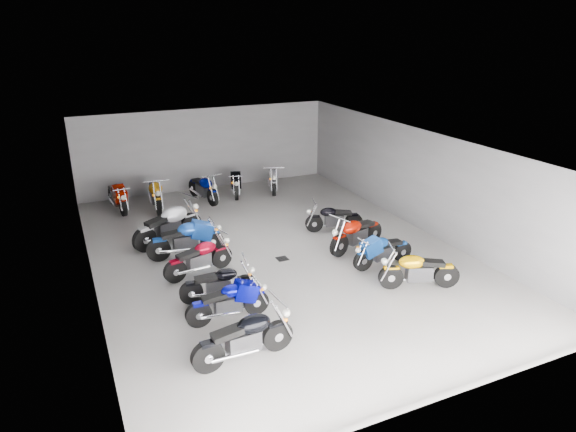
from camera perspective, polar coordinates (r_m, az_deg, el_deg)
name	(u,v)px	position (r m, az deg, el deg)	size (l,w,h in m)	color
ground	(275,252)	(15.01, -1.41, -4.04)	(14.00, 14.00, 0.00)	#9C9994
wall_back	(206,149)	(20.81, -9.10, 7.38)	(10.00, 0.10, 3.20)	gray
wall_left	(86,228)	(13.41, -21.53, -1.21)	(0.10, 14.00, 3.20)	gray
wall_right	(419,180)	(16.91, 14.35, 3.95)	(0.10, 14.00, 3.20)	gray
ceiling	(274,144)	(13.98, -1.53, 8.05)	(10.00, 14.00, 0.04)	black
drain_grate	(282,259)	(14.59, -0.64, -4.76)	(0.32, 0.32, 0.01)	black
motorcycle_left_a	(245,337)	(10.31, -4.82, -13.29)	(2.14, 0.46, 0.94)	black
motorcycle_left_b	(229,301)	(11.63, -6.58, -9.42)	(1.93, 0.38, 0.85)	black
motorcycle_left_c	(219,283)	(12.45, -7.64, -7.40)	(1.86, 0.47, 0.82)	black
motorcycle_left_d	(200,258)	(13.73, -9.81, -4.59)	(1.97, 0.63, 0.88)	black
motorcycle_left_e	(186,239)	(14.82, -11.22, -2.55)	(2.21, 0.46, 0.97)	black
motorcycle_left_f	(169,225)	(15.84, -13.11, -0.98)	(2.27, 1.09, 1.06)	black
motorcycle_right_b	(418,270)	(13.26, 14.28, -5.85)	(1.96, 0.87, 0.90)	black
motorcycle_right_c	(382,251)	(14.24, 10.45, -3.80)	(1.90, 0.39, 0.83)	black
motorcycle_right_d	(356,233)	(15.12, 7.58, -1.92)	(2.08, 0.76, 0.94)	black
motorcycle_right_e	(333,218)	(16.42, 5.06, -0.22)	(1.81, 0.68, 0.82)	black
motorcycle_back_a	(117,196)	(19.20, -18.44, 2.10)	(0.49, 2.15, 0.95)	black
motorcycle_back_b	(156,194)	(18.98, -14.51, 2.40)	(0.50, 2.29, 1.01)	black
motorcycle_back_c	(203,188)	(19.43, -9.39, 3.09)	(0.62, 2.10, 0.93)	black
motorcycle_back_d	(236,182)	(20.05, -5.84, 3.77)	(0.74, 2.03, 0.91)	black
motorcycle_back_e	(273,178)	(20.44, -1.67, 4.19)	(0.85, 1.99, 0.91)	black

